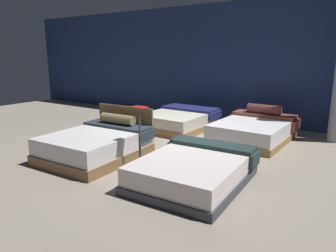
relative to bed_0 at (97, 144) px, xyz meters
The scene contains 7 objects.
ground_plane 1.96m from the bed_0, 56.14° to the left, with size 18.00×18.00×0.02m, color gray.
showroom_back_wall 5.02m from the bed_0, 77.00° to the left, with size 18.00×0.06×3.50m, color navy.
bed_0 is the anchor object (origin of this frame).
bed_1 2.19m from the bed_0, ahead, with size 1.64×2.03×0.49m.
bed_2 3.03m from the bed_0, 89.19° to the left, with size 1.70×2.05×0.52m.
bed_3 3.70m from the bed_0, 54.41° to the left, with size 1.69×2.18×0.78m.
price_sign 1.09m from the bed_0, ahead, with size 0.28×0.24×1.13m.
Camera 1 is at (3.33, -5.70, 2.02)m, focal length 32.83 mm.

